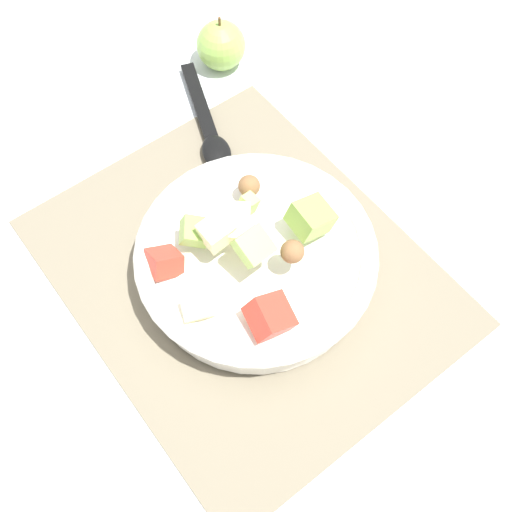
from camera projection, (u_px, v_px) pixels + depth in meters
name	position (u px, v px, depth m)	size (l,w,h in m)	color
ground_plane	(244.00, 272.00, 0.73)	(2.40, 2.40, 0.00)	silver
placemat	(244.00, 271.00, 0.73)	(0.45, 0.37, 0.01)	#756B56
salad_bowl	(255.00, 258.00, 0.70)	(0.26, 0.26, 0.11)	white
serving_spoon	(210.00, 132.00, 0.82)	(0.19, 0.09, 0.01)	black
whole_apple	(221.00, 45.00, 0.87)	(0.07, 0.07, 0.08)	#8CB74C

